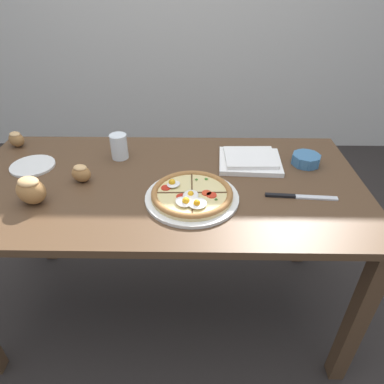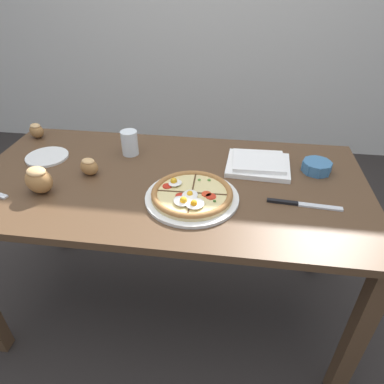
{
  "view_description": "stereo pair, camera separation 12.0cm",
  "coord_description": "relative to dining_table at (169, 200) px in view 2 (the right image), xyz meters",
  "views": [
    {
      "loc": [
        0.13,
        -1.11,
        1.45
      ],
      "look_at": [
        0.11,
        -0.12,
        0.77
      ],
      "focal_mm": 32.0,
      "sensor_mm": 36.0,
      "label": 1
    },
    {
      "loc": [
        0.25,
        -1.1,
        1.45
      ],
      "look_at": [
        0.11,
        -0.12,
        0.77
      ],
      "focal_mm": 32.0,
      "sensor_mm": 36.0,
      "label": 2
    }
  ],
  "objects": [
    {
      "name": "ground_plane",
      "position": [
        0.0,
        0.0,
        -0.65
      ],
      "size": [
        12.0,
        12.0,
        0.0
      ],
      "primitive_type": "plane",
      "color": "#2D2826"
    },
    {
      "name": "dining_table",
      "position": [
        0.0,
        0.0,
        0.0
      ],
      "size": [
        1.53,
        0.77,
        0.74
      ],
      "color": "#513823",
      "rests_on": "ground_plane"
    },
    {
      "name": "pizza",
      "position": [
        0.11,
        -0.12,
        0.12
      ],
      "size": [
        0.33,
        0.33,
        0.05
      ],
      "color": "white",
      "rests_on": "dining_table"
    },
    {
      "name": "ramekin_bowl",
      "position": [
        0.58,
        0.14,
        0.12
      ],
      "size": [
        0.12,
        0.12,
        0.04
      ],
      "color": "teal",
      "rests_on": "dining_table"
    },
    {
      "name": "napkin_folded",
      "position": [
        0.35,
        0.14,
        0.11
      ],
      "size": [
        0.26,
        0.23,
        0.04
      ],
      "rotation": [
        0.0,
        0.0,
        -0.06
      ],
      "color": "white",
      "rests_on": "dining_table"
    },
    {
      "name": "bread_piece_near",
      "position": [
        -0.69,
        0.29,
        0.13
      ],
      "size": [
        0.09,
        0.09,
        0.07
      ],
      "rotation": [
        0.0,
        0.0,
        2.62
      ],
      "color": "olive",
      "rests_on": "dining_table"
    },
    {
      "name": "bread_piece_mid",
      "position": [
        -0.44,
        -0.15,
        0.15
      ],
      "size": [
        0.13,
        0.12,
        0.1
      ],
      "rotation": [
        0.0,
        0.0,
        2.77
      ],
      "color": "#A3703D",
      "rests_on": "dining_table"
    },
    {
      "name": "bread_piece_far",
      "position": [
        -0.31,
        -0.01,
        0.13
      ],
      "size": [
        0.09,
        0.08,
        0.07
      ],
      "rotation": [
        0.0,
        0.0,
        2.83
      ],
      "color": "#A3703D",
      "rests_on": "dining_table"
    },
    {
      "name": "knife_spare",
      "position": [
        0.5,
        -0.11,
        0.1
      ],
      "size": [
        0.26,
        0.04,
        0.01
      ],
      "rotation": [
        0.0,
        0.0,
        -0.07
      ],
      "color": "silver",
      "rests_on": "dining_table"
    },
    {
      "name": "water_glass",
      "position": [
        -0.2,
        0.18,
        0.15
      ],
      "size": [
        0.07,
        0.07,
        0.11
      ],
      "color": "white",
      "rests_on": "dining_table"
    },
    {
      "name": "side_saucer",
      "position": [
        -0.55,
        0.1,
        0.1
      ],
      "size": [
        0.18,
        0.18,
        0.01
      ],
      "color": "white",
      "rests_on": "dining_table"
    }
  ]
}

